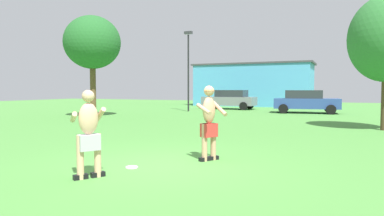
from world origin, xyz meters
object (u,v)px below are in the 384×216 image
object	(u,v)px
car_gray_near_post	(230,99)
lamp_post	(188,63)
player_in_gray	(89,132)
tree_left_field	(92,43)
player_with_cap	(209,119)
car_blue_mid_lot	(306,101)
frisbee	(132,167)

from	to	relation	value
car_gray_near_post	lamp_post	world-z (taller)	lamp_post
player_in_gray	tree_left_field	size ratio (longest dim) A/B	0.27
player_with_cap	car_blue_mid_lot	xyz separation A→B (m)	(0.39, 17.47, -0.14)
player_with_cap	car_gray_near_post	size ratio (longest dim) A/B	0.40
tree_left_field	player_with_cap	bearing A→B (deg)	-39.46
frisbee	car_blue_mid_lot	bearing A→B (deg)	85.12
player_with_cap	car_blue_mid_lot	bearing A→B (deg)	88.72
car_blue_mid_lot	lamp_post	size ratio (longest dim) A/B	0.76
player_in_gray	frisbee	world-z (taller)	player_in_gray
lamp_post	player_in_gray	bearing A→B (deg)	-70.89
car_blue_mid_lot	lamp_post	world-z (taller)	lamp_post
lamp_post	tree_left_field	xyz separation A→B (m)	(-3.05, -6.95, 0.77)
player_in_gray	car_blue_mid_lot	size ratio (longest dim) A/B	0.37
player_with_cap	tree_left_field	size ratio (longest dim) A/B	0.29
frisbee	car_blue_mid_lot	world-z (taller)	car_blue_mid_lot
tree_left_field	lamp_post	bearing A→B (deg)	66.31
car_gray_near_post	lamp_post	bearing A→B (deg)	-115.91
player_in_gray	car_gray_near_post	size ratio (longest dim) A/B	0.38
player_in_gray	lamp_post	xyz separation A→B (m)	(-6.32, 18.25, 2.75)
player_in_gray	lamp_post	size ratio (longest dim) A/B	0.28
frisbee	car_blue_mid_lot	xyz separation A→B (m)	(1.61, 18.83, 0.81)
player_with_cap	car_blue_mid_lot	size ratio (longest dim) A/B	0.39
car_gray_near_post	car_blue_mid_lot	size ratio (longest dim) A/B	0.97
frisbee	car_gray_near_post	bearing A→B (deg)	102.32
frisbee	player_with_cap	bearing A→B (deg)	48.09
player_with_cap	frisbee	bearing A→B (deg)	-131.91
frisbee	lamp_post	size ratio (longest dim) A/B	0.04
player_in_gray	car_blue_mid_lot	xyz separation A→B (m)	(1.86, 19.85, -0.04)
frisbee	tree_left_field	xyz separation A→B (m)	(-9.63, 10.29, 4.37)
player_with_cap	car_gray_near_post	xyz separation A→B (m)	(-5.85, 19.88, -0.14)
player_in_gray	car_gray_near_post	xyz separation A→B (m)	(-4.38, 22.25, -0.04)
frisbee	car_gray_near_post	distance (m)	21.75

